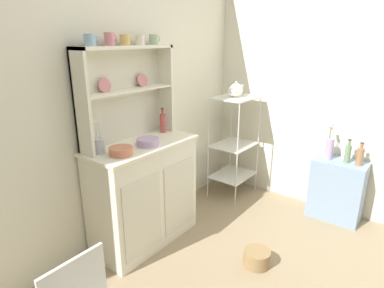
{
  "coord_description": "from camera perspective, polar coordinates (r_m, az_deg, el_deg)",
  "views": [
    {
      "loc": [
        -1.7,
        -0.48,
        1.72
      ],
      "look_at": [
        0.37,
        1.12,
        0.86
      ],
      "focal_mm": 30.16,
      "sensor_mm": 36.0,
      "label": 1
    }
  ],
  "objects": [
    {
      "name": "wall_back",
      "position": [
        2.74,
        -13.3,
        7.85
      ],
      "size": [
        3.84,
        0.05,
        2.5
      ],
      "primitive_type": "cube",
      "color": "silver",
      "rests_on": "ground"
    },
    {
      "name": "wall_right",
      "position": [
        3.39,
        29.47,
        7.91
      ],
      "size": [
        0.05,
        3.84,
        2.5
      ],
      "primitive_type": "cube",
      "color": "silver",
      "rests_on": "ground"
    },
    {
      "name": "hutch_cabinet",
      "position": [
        2.82,
        -8.46,
        -8.48
      ],
      "size": [
        0.95,
        0.45,
        0.91
      ],
      "color": "silver",
      "rests_on": "ground"
    },
    {
      "name": "hutch_shelf_unit",
      "position": [
        2.67,
        -11.83,
        9.73
      ],
      "size": [
        0.89,
        0.18,
        0.76
      ],
      "color": "silver",
      "rests_on": "hutch_cabinet"
    },
    {
      "name": "bakers_rack",
      "position": [
        3.59,
        7.43,
        0.99
      ],
      "size": [
        0.49,
        0.38,
        1.13
      ],
      "color": "silver",
      "rests_on": "ground"
    },
    {
      "name": "side_shelf_blue",
      "position": [
        3.5,
        24.19,
        -7.41
      ],
      "size": [
        0.28,
        0.48,
        0.6
      ],
      "primitive_type": "cube",
      "color": "#849EBC",
      "rests_on": "ground"
    },
    {
      "name": "floor_basket",
      "position": [
        2.76,
        11.42,
        -19.12
      ],
      "size": [
        0.21,
        0.21,
        0.13
      ],
      "primitive_type": "cylinder",
      "color": "#93754C",
      "rests_on": "ground"
    },
    {
      "name": "cup_sky_0",
      "position": [
        2.42,
        -17.59,
        17.12
      ],
      "size": [
        0.09,
        0.08,
        0.08
      ],
      "color": "#8EB2D1",
      "rests_on": "hutch_shelf_unit"
    },
    {
      "name": "cup_rose_1",
      "position": [
        2.52,
        -14.36,
        17.53
      ],
      "size": [
        0.09,
        0.07,
        0.09
      ],
      "color": "#D17A84",
      "rests_on": "hutch_shelf_unit"
    },
    {
      "name": "cup_gold_2",
      "position": [
        2.61,
        -11.73,
        17.57
      ],
      "size": [
        0.09,
        0.08,
        0.08
      ],
      "color": "#DBB760",
      "rests_on": "hutch_shelf_unit"
    },
    {
      "name": "cup_cream_3",
      "position": [
        2.72,
        -9.14,
        17.69
      ],
      "size": [
        0.09,
        0.07,
        0.08
      ],
      "color": "silver",
      "rests_on": "hutch_shelf_unit"
    },
    {
      "name": "cup_sage_4",
      "position": [
        2.83,
        -6.74,
        17.87
      ],
      "size": [
        0.09,
        0.08,
        0.08
      ],
      "color": "#9EB78E",
      "rests_on": "hutch_shelf_unit"
    },
    {
      "name": "bowl_mixing_large",
      "position": [
        2.42,
        -12.46,
        -1.22
      ],
      "size": [
        0.17,
        0.17,
        0.06
      ],
      "primitive_type": "cylinder",
      "color": "#C67556",
      "rests_on": "hutch_cabinet"
    },
    {
      "name": "bowl_floral_medium",
      "position": [
        2.59,
        -7.8,
        0.38
      ],
      "size": [
        0.18,
        0.18,
        0.06
      ],
      "primitive_type": "cylinder",
      "color": "#B79ECC",
      "rests_on": "hutch_cabinet"
    },
    {
      "name": "jam_bottle",
      "position": [
        2.92,
        -5.19,
        3.8
      ],
      "size": [
        0.05,
        0.05,
        0.22
      ],
      "color": "#B74C47",
      "rests_on": "hutch_cabinet"
    },
    {
      "name": "utensil_jar",
      "position": [
        2.48,
        -16.07,
        -0.3
      ],
      "size": [
        0.08,
        0.08,
        0.25
      ],
      "color": "#B2B7C6",
      "rests_on": "hutch_cabinet"
    },
    {
      "name": "porcelain_teapot",
      "position": [
        3.47,
        7.78,
        9.42
      ],
      "size": [
        0.24,
        0.14,
        0.17
      ],
      "color": "white",
      "rests_on": "bakers_rack"
    },
    {
      "name": "flower_vase",
      "position": [
        3.38,
        23.14,
        -0.49
      ],
      "size": [
        0.08,
        0.08,
        0.35
      ],
      "color": "#B79ECC",
      "rests_on": "side_shelf_blue"
    },
    {
      "name": "oil_bottle",
      "position": [
        3.35,
        25.84,
        -1.47
      ],
      "size": [
        0.05,
        0.05,
        0.23
      ],
      "color": "#6B8C60",
      "rests_on": "side_shelf_blue"
    },
    {
      "name": "vinegar_bottle",
      "position": [
        3.34,
        27.58,
        -1.88
      ],
      "size": [
        0.06,
        0.06,
        0.22
      ],
      "color": "#99704C",
      "rests_on": "side_shelf_blue"
    }
  ]
}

